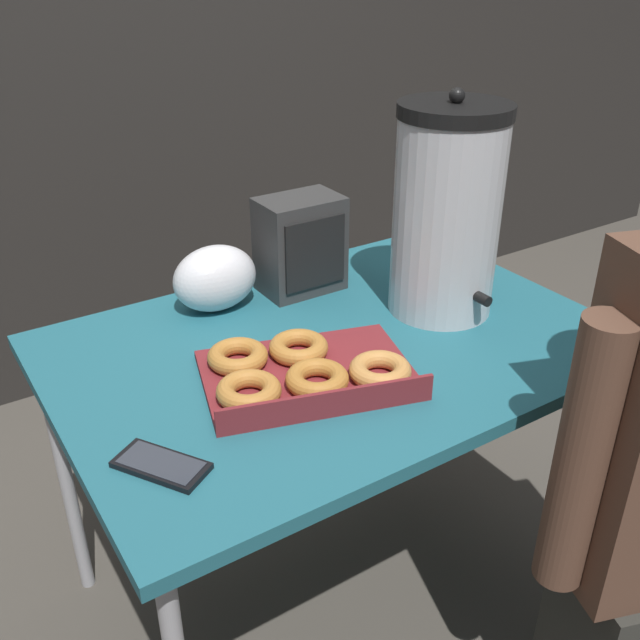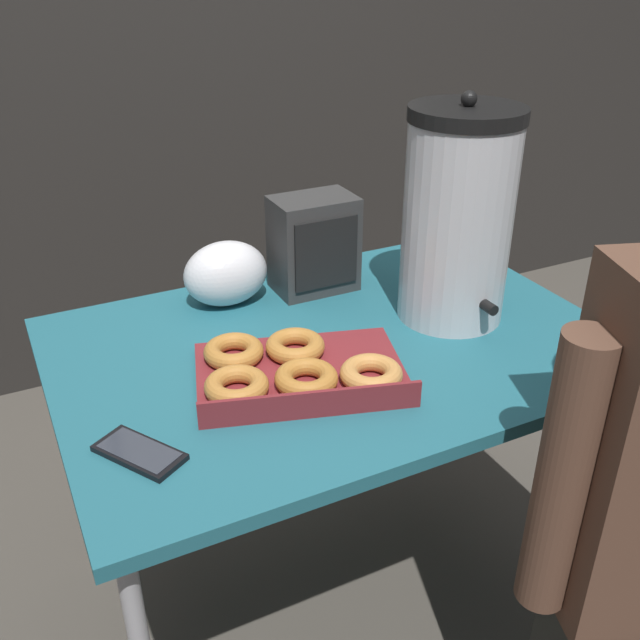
% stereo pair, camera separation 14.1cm
% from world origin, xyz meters
% --- Properties ---
extents(ground_plane, '(12.00, 12.00, 0.00)m').
position_xyz_m(ground_plane, '(0.00, 0.00, 0.00)').
color(ground_plane, '#4C473F').
extents(folding_table, '(1.12, 0.77, 0.71)m').
position_xyz_m(folding_table, '(0.00, 0.00, 0.66)').
color(folding_table, '#236675').
rests_on(folding_table, ground).
extents(donut_box, '(0.44, 0.36, 0.05)m').
position_xyz_m(donut_box, '(-0.14, -0.09, 0.73)').
color(donut_box, maroon).
rests_on(donut_box, folding_table).
extents(coffee_urn, '(0.23, 0.26, 0.48)m').
position_xyz_m(coffee_urn, '(0.28, 0.00, 0.93)').
color(coffee_urn, silver).
rests_on(coffee_urn, folding_table).
extents(cell_phone, '(0.14, 0.16, 0.01)m').
position_xyz_m(cell_phone, '(-0.45, -0.18, 0.72)').
color(cell_phone, black).
rests_on(cell_phone, folding_table).
extents(space_heater, '(0.19, 0.13, 0.22)m').
position_xyz_m(space_heater, '(0.07, 0.25, 0.82)').
color(space_heater, '#333333').
rests_on(space_heater, folding_table).
extents(plastic_bag, '(0.19, 0.13, 0.15)m').
position_xyz_m(plastic_bag, '(-0.14, 0.27, 0.78)').
color(plastic_bag, white).
rests_on(plastic_bag, folding_table).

